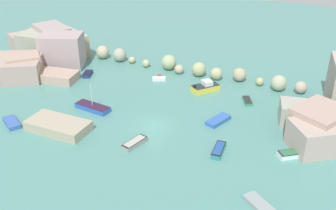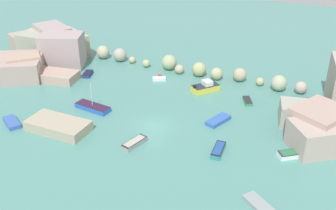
% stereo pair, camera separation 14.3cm
% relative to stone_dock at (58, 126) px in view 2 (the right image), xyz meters
% --- Properties ---
extents(cove_water, '(160.00, 160.00, 0.00)m').
position_rel_stone_dock_xyz_m(cove_water, '(11.14, 6.15, -0.67)').
color(cove_water, '#4F8B82').
rests_on(cove_water, ground).
extents(cliff_headland_left, '(22.85, 23.61, 6.06)m').
position_rel_stone_dock_xyz_m(cliff_headland_left, '(-17.97, 19.37, 1.54)').
color(cliff_headland_left, '#9FA28D').
rests_on(cliff_headland_left, ground).
extents(rock_breakwater, '(39.13, 3.38, 2.72)m').
position_rel_stone_dock_xyz_m(rock_breakwater, '(8.62, 25.02, 0.51)').
color(rock_breakwater, '#B4AE8F').
rests_on(rock_breakwater, ground).
extents(stone_dock, '(8.38, 4.20, 1.34)m').
position_rel_stone_dock_xyz_m(stone_dock, '(0.00, 0.00, 0.00)').
color(stone_dock, tan).
rests_on(stone_dock, ground).
extents(channel_buoy, '(0.69, 0.69, 0.69)m').
position_rel_stone_dock_xyz_m(channel_buoy, '(4.81, 21.27, -0.33)').
color(channel_buoy, red).
rests_on(channel_buoy, cove_water).
extents(moored_boat_0, '(2.09, 3.81, 0.64)m').
position_rel_stone_dock_xyz_m(moored_boat_0, '(11.00, 1.00, -0.34)').
color(moored_boat_0, gray).
rests_on(moored_boat_0, cove_water).
extents(moored_boat_1, '(1.46, 3.58, 0.66)m').
position_rel_stone_dock_xyz_m(moored_boat_1, '(21.12, 3.84, -0.33)').
color(moored_boat_1, teal).
rests_on(moored_boat_1, cove_water).
extents(moored_boat_2, '(5.61, 2.45, 4.30)m').
position_rel_stone_dock_xyz_m(moored_boat_2, '(0.89, 6.74, -0.29)').
color(moored_boat_2, blue).
rests_on(moored_boat_2, cove_water).
extents(moored_boat_3, '(4.36, 4.70, 1.70)m').
position_rel_stone_dock_xyz_m(moored_boat_3, '(13.76, 19.67, -0.05)').
color(moored_boat_3, yellow).
rests_on(moored_boat_3, cove_water).
extents(moored_boat_4, '(2.46, 1.97, 0.53)m').
position_rel_stone_dock_xyz_m(moored_boat_4, '(5.22, 20.22, -0.40)').
color(moored_boat_4, silver).
rests_on(moored_boat_4, cove_water).
extents(moored_boat_5, '(4.11, 3.58, 0.50)m').
position_rel_stone_dock_xyz_m(moored_boat_5, '(28.02, -3.77, -0.42)').
color(moored_boat_5, gray).
rests_on(moored_boat_5, cove_water).
extents(moored_boat_6, '(3.04, 4.46, 0.64)m').
position_rel_stone_dock_xyz_m(moored_boat_6, '(29.43, 20.37, -0.35)').
color(moored_boat_6, teal).
rests_on(moored_boat_6, cove_water).
extents(moored_boat_7, '(2.82, 4.21, 0.57)m').
position_rel_stone_dock_xyz_m(moored_boat_7, '(18.79, 10.88, -0.39)').
color(moored_boat_7, '#3260B7').
rests_on(moored_boat_7, cove_water).
extents(moored_boat_8, '(2.11, 2.87, 0.48)m').
position_rel_stone_dock_xyz_m(moored_boat_8, '(20.96, 18.44, -0.43)').
color(moored_boat_8, '#338553').
rests_on(moored_boat_8, cove_water).
extents(moored_boat_9, '(3.95, 3.23, 0.57)m').
position_rel_stone_dock_xyz_m(moored_boat_9, '(-6.82, -1.44, -0.39)').
color(moored_boat_9, '#385FB2').
rests_on(moored_boat_9, cove_water).
extents(moored_boat_10, '(2.04, 2.90, 0.59)m').
position_rel_stone_dock_xyz_m(moored_boat_10, '(-7.00, 16.87, -0.38)').
color(moored_boat_10, navy).
rests_on(moored_boat_10, cove_water).
extents(moored_boat_11, '(3.59, 3.18, 0.66)m').
position_rel_stone_dock_xyz_m(moored_boat_11, '(29.45, 6.74, -0.33)').
color(moored_boat_11, white).
rests_on(moored_boat_11, cove_water).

